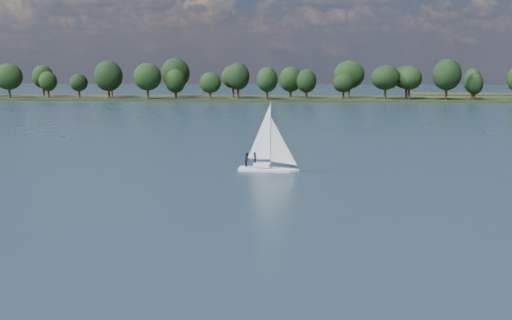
# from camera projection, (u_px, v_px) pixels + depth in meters

# --- Properties ---
(ground) EXTENTS (700.00, 700.00, 0.00)m
(ground) POSITION_uv_depth(u_px,v_px,m) (307.00, 126.00, 121.89)
(ground) COLOR #233342
(ground) RESTS_ON ground
(far_shore) EXTENTS (660.00, 40.00, 1.50)m
(far_shore) POSITION_uv_depth(u_px,v_px,m) (306.00, 99.00, 232.08)
(far_shore) COLOR black
(far_shore) RESTS_ON ground
(sailboat) EXTENTS (6.63, 2.16, 8.62)m
(sailboat) POSITION_uv_depth(u_px,v_px,m) (265.00, 151.00, 67.73)
(sailboat) COLOR white
(sailboat) RESTS_ON ground
(treeline) EXTENTS (562.46, 73.36, 18.15)m
(treeline) POSITION_uv_depth(u_px,v_px,m) (283.00, 79.00, 228.29)
(treeline) COLOR black
(treeline) RESTS_ON ground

